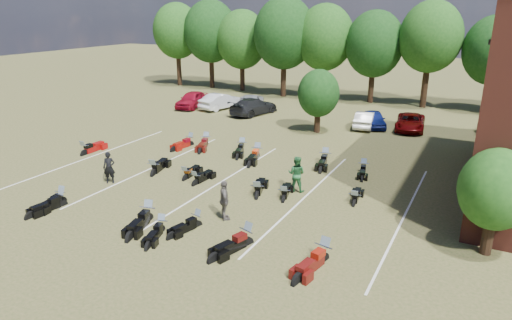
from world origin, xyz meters
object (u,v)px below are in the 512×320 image
Objects in this scene: person_green at (296,174)px; car_4 at (374,119)px; person_black at (109,168)px; motorcycle_14 at (206,146)px; motorcycle_3 at (197,227)px; car_0 at (192,100)px; motorcycle_0 at (62,206)px; motorcycle_7 at (85,155)px; person_grey at (224,200)px.

car_4 is at bearing -96.57° from person_green.
motorcycle_14 is at bearing 54.70° from person_black.
motorcycle_3 is 12.66m from motorcycle_14.
car_4 is (17.71, 0.58, -0.13)m from car_0.
motorcycle_14 reaches higher than motorcycle_3.
motorcycle_0 is 0.91× the size of motorcycle_7.
car_0 is 16.07m from motorcycle_7.
car_0 reaches higher than motorcycle_3.
motorcycle_0 is at bearing -112.48° from motorcycle_14.
car_0 is 1.88× the size of motorcycle_14.
motorcycle_0 is at bearing 65.88° from person_grey.
person_black is at bearing 15.43° from person_green.
person_grey is 0.84× the size of motorcycle_0.
person_black reaches higher than motorcycle_3.
motorcycle_14 is (-6.63, 10.79, 0.00)m from motorcycle_3.
car_0 reaches higher than car_4.
person_black is (7.69, -18.85, 0.11)m from car_0.
person_grey reaches higher than motorcycle_0.
car_0 is 17.72m from car_4.
person_grey is 12.10m from motorcycle_14.
motorcycle_0 reaches higher than motorcycle_3.
motorcycle_0 is 1.12× the size of motorcycle_3.
car_0 is at bearing -46.50° from person_green.
motorcycle_7 is (-5.24, 2.99, -0.89)m from person_black.
person_grey is at bearing -118.27° from car_4.
motorcycle_0 is at bearing 127.57° from motorcycle_7.
person_grey is at bearing -72.08° from motorcycle_14.
person_grey is 0.95× the size of motorcycle_3.
person_black is at bearing 176.11° from motorcycle_3.
motorcycle_0 is 12.06m from motorcycle_14.
person_green is at bearing -49.91° from car_0.
motorcycle_7 is at bearing 135.25° from motorcycle_0.
motorcycle_14 is (-9.26, -10.90, -0.65)m from car_4.
car_4 is 2.14× the size of person_black.
car_4 is 14.32m from motorcycle_14.
person_green reaches higher than person_black.
car_4 reaches higher than motorcycle_7.
motorcycle_0 is (-9.85, -22.94, -0.65)m from car_4.
person_grey is at bearing 161.07° from motorcycle_7.
person_grey reaches higher than motorcycle_7.
car_0 is 1.20× the size of car_4.
car_4 reaches higher than motorcycle_14.
motorcycle_3 is at bearing -63.29° from car_0.
person_black reaches higher than car_4.
motorcycle_14 is at bearing -33.82° from person_green.
person_black reaches higher than car_0.
person_black is (-10.02, -19.43, 0.24)m from car_4.
motorcycle_3 is at bearing -78.08° from motorcycle_14.
car_4 is at bearing -135.05° from motorcycle_7.
person_green is 0.86× the size of motorcycle_0.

